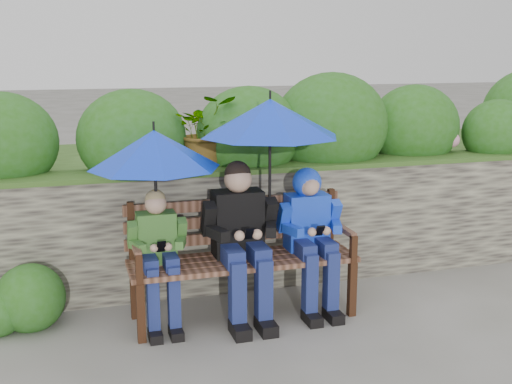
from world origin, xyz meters
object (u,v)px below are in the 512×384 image
object	(u,v)px
boy_middle	(241,234)
boy_right	(311,227)
umbrella_left	(154,149)
umbrella_right	(270,118)
boy_left	(159,251)
park_bench	(241,249)

from	to	relation	value
boy_middle	boy_right	xyz separation A→B (m)	(0.55, 0.02, 0.01)
boy_middle	umbrella_left	xyz separation A→B (m)	(-0.60, 0.07, 0.65)
umbrella_right	boy_left	bearing A→B (deg)	-177.83
park_bench	boy_left	xyz separation A→B (m)	(-0.62, -0.07, 0.07)
park_bench	boy_right	bearing A→B (deg)	-6.79
umbrella_left	boy_right	bearing A→B (deg)	-2.59
boy_middle	boy_right	world-z (taller)	boy_middle
boy_right	umbrella_left	size ratio (longest dim) A/B	1.18
boy_left	umbrella_left	distance (m)	0.72
boy_right	umbrella_left	world-z (taller)	umbrella_left
umbrella_right	boy_middle	bearing A→B (deg)	-167.94
boy_left	boy_middle	xyz separation A→B (m)	(0.61, -0.02, 0.07)
boy_middle	umbrella_right	size ratio (longest dim) A/B	1.15
boy_middle	umbrella_left	bearing A→B (deg)	173.08
park_bench	umbrella_left	bearing A→B (deg)	-178.94
boy_middle	umbrella_right	world-z (taller)	umbrella_right
umbrella_left	umbrella_right	xyz separation A→B (m)	(0.84, -0.02, 0.20)
boy_left	boy_right	distance (m)	1.16
boy_left	boy_right	bearing A→B (deg)	0.15
park_bench	boy_left	bearing A→B (deg)	-173.89
boy_left	boy_middle	distance (m)	0.61
boy_middle	park_bench	bearing A→B (deg)	78.83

